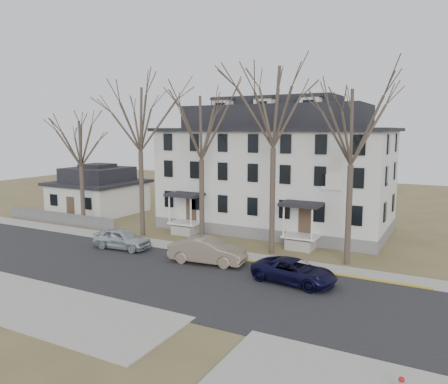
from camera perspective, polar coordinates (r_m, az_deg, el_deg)
The scene contains 17 objects.
ground at distance 24.99m, azimuth -4.61°, elevation -13.21°, with size 120.00×120.00×0.00m, color brown.
main_road at distance 26.58m, azimuth -2.24°, elevation -11.85°, with size 120.00×10.00×0.04m, color #27272A.
far_sidewalk at distance 31.65m, azimuth 3.30°, elevation -8.57°, with size 120.00×2.00×0.08m, color #A09F97.
near_sidewalk_left at distance 26.83m, azimuth -25.72°, elevation -12.49°, with size 20.00×5.00×0.08m, color #A09F97.
yellow_curb at distance 29.18m, azimuth 11.64°, elevation -10.18°, with size 14.00×0.25×0.06m, color gold.
boarding_house at distance 40.44m, azimuth 6.70°, elevation 2.81°, with size 20.80×12.36×12.05m.
small_house at distance 50.10m, azimuth -16.07°, elevation -0.05°, with size 8.70×8.70×5.00m.
fence at distance 45.36m, azimuth -20.75°, elevation -3.97°, with size 14.00×0.06×1.20m, color gray.
tree_far_left at distance 37.71m, azimuth -10.96°, elevation 9.89°, with size 8.40×8.40×13.72m.
tree_mid_left at distance 34.25m, azimuth -2.99°, elevation 8.98°, with size 7.80×7.80×12.74m.
tree_center at distance 31.65m, azimuth 6.54°, elevation 11.70°, with size 9.00×9.00×14.70m.
tree_mid_right at distance 30.00m, azimuth 16.43°, elevation 8.79°, with size 7.80×7.80×12.74m.
tree_bungalow at distance 42.44m, azimuth -18.30°, elevation 6.41°, with size 6.60×6.60×10.78m.
car_silver at distance 34.51m, azimuth -13.20°, elevation -6.01°, with size 1.85×4.60×1.57m, color #B1BDC4.
car_tan at distance 30.08m, azimuth -2.18°, elevation -7.72°, with size 1.85×5.29×1.74m, color gray.
car_navy at distance 26.70m, azimuth 9.16°, elevation -10.26°, with size 2.34×5.06×1.41m, color black.
bicycle_left at distance 39.63m, azimuth -5.61°, elevation -4.52°, with size 0.58×1.66×0.87m, color black.
Camera 1 is at (12.62, -19.57, 9.06)m, focal length 35.00 mm.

